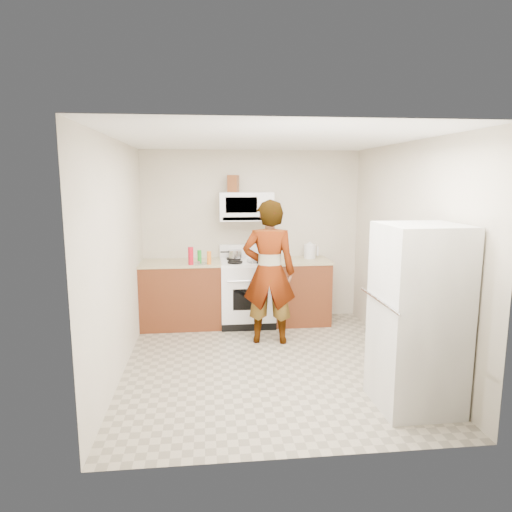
{
  "coord_description": "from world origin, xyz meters",
  "views": [
    {
      "loc": [
        -0.67,
        -4.9,
        2.1
      ],
      "look_at": [
        -0.07,
        0.55,
        1.16
      ],
      "focal_mm": 32.0,
      "sensor_mm": 36.0,
      "label": 1
    }
  ],
  "objects": [
    {
      "name": "right_wall",
      "position": [
        1.59,
        0.0,
        1.25
      ],
      "size": [
        0.02,
        3.6,
        2.5
      ],
      "primitive_type": "cube",
      "color": "beige",
      "rests_on": "floor"
    },
    {
      "name": "counter_left",
      "position": [
        -1.04,
        1.49,
        0.92
      ],
      "size": [
        1.14,
        0.64,
        0.03
      ],
      "primitive_type": "cube",
      "color": "tan",
      "rests_on": "cabinet_left"
    },
    {
      "name": "jug",
      "position": [
        -0.28,
        1.63,
        2.02
      ],
      "size": [
        0.18,
        0.18,
        0.24
      ],
      "primitive_type": "cube",
      "rotation": [
        0.0,
        0.0,
        -0.33
      ],
      "color": "brown",
      "rests_on": "microwave"
    },
    {
      "name": "fridge",
      "position": [
        1.22,
        -1.11,
        0.85
      ],
      "size": [
        0.71,
        0.71,
        1.7
      ],
      "primitive_type": "cube",
      "rotation": [
        0.0,
        0.0,
        0.02
      ],
      "color": "silver",
      "rests_on": "floor"
    },
    {
      "name": "cabinet_left",
      "position": [
        -1.04,
        1.49,
        0.45
      ],
      "size": [
        1.12,
        0.62,
        0.9
      ],
      "primitive_type": "cube",
      "color": "maroon",
      "rests_on": "floor"
    },
    {
      "name": "saucepan",
      "position": [
        -0.26,
        1.62,
        1.01
      ],
      "size": [
        0.25,
        0.25,
        0.11
      ],
      "primitive_type": "cylinder",
      "rotation": [
        0.0,
        0.0,
        0.35
      ],
      "color": "#AEAEB2",
      "rests_on": "gas_range"
    },
    {
      "name": "counter_right",
      "position": [
        0.68,
        1.49,
        0.92
      ],
      "size": [
        0.82,
        0.64,
        0.03
      ],
      "primitive_type": "cube",
      "color": "tan",
      "rests_on": "cabinet_right"
    },
    {
      "name": "broom",
      "position": [
        1.57,
        0.9,
        0.71
      ],
      "size": [
        0.16,
        0.29,
        1.4
      ],
      "primitive_type": "cylinder",
      "rotation": [
        0.14,
        -0.14,
        0.34
      ],
      "color": "white",
      "rests_on": "floor"
    },
    {
      "name": "floor",
      "position": [
        0.0,
        0.0,
        0.0
      ],
      "size": [
        3.6,
        3.6,
        0.0
      ],
      "primitive_type": "plane",
      "color": "gray",
      "rests_on": "ground"
    },
    {
      "name": "kettle",
      "position": [
        0.83,
        1.58,
        1.04
      ],
      "size": [
        0.2,
        0.2,
        0.21
      ],
      "primitive_type": "cylinder",
      "rotation": [
        0.0,
        0.0,
        -0.2
      ],
      "color": "silver",
      "rests_on": "counter_right"
    },
    {
      "name": "bottle_spray",
      "position": [
        -0.89,
        1.25,
        1.06
      ],
      "size": [
        0.09,
        0.09,
        0.24
      ],
      "primitive_type": "cylinder",
      "rotation": [
        0.0,
        0.0,
        0.3
      ],
      "color": "#B60D20",
      "rests_on": "counter_left"
    },
    {
      "name": "bottle_green_cap",
      "position": [
        -0.77,
        1.35,
        1.03
      ],
      "size": [
        0.06,
        0.06,
        0.18
      ],
      "primitive_type": "cylinder",
      "rotation": [
        0.0,
        0.0,
        -0.09
      ],
      "color": "#1A9222",
      "rests_on": "counter_left"
    },
    {
      "name": "microwave",
      "position": [
        -0.1,
        1.61,
        1.7
      ],
      "size": [
        0.76,
        0.38,
        0.4
      ],
      "primitive_type": "cube",
      "color": "white",
      "rests_on": "back_wall"
    },
    {
      "name": "back_wall",
      "position": [
        0.0,
        1.79,
        1.25
      ],
      "size": [
        3.2,
        0.02,
        2.5
      ],
      "primitive_type": "cube",
      "color": "beige",
      "rests_on": "floor"
    },
    {
      "name": "tray",
      "position": [
        0.03,
        1.35,
        0.96
      ],
      "size": [
        0.29,
        0.24,
        0.05
      ],
      "primitive_type": "cube",
      "rotation": [
        0.0,
        0.0,
        0.4
      ],
      "color": "silver",
      "rests_on": "gas_range"
    },
    {
      "name": "bottle_hot_sauce",
      "position": [
        -0.64,
        1.26,
        1.02
      ],
      "size": [
        0.06,
        0.06,
        0.18
      ],
      "primitive_type": "cylinder",
      "rotation": [
        0.0,
        0.0,
        -0.05
      ],
      "color": "orange",
      "rests_on": "counter_left"
    },
    {
      "name": "person",
      "position": [
        0.11,
        0.71,
        0.92
      ],
      "size": [
        0.73,
        0.54,
        1.84
      ],
      "primitive_type": "imported",
      "rotation": [
        0.0,
        0.0,
        2.98
      ],
      "color": "tan",
      "rests_on": "floor"
    },
    {
      "name": "pot_lid",
      "position": [
        -0.78,
        1.3,
        0.94
      ],
      "size": [
        0.24,
        0.24,
        0.01
      ],
      "primitive_type": "cylinder",
      "rotation": [
        0.0,
        0.0,
        0.06
      ],
      "color": "silver",
      "rests_on": "counter_left"
    },
    {
      "name": "gas_range",
      "position": [
        -0.1,
        1.48,
        0.49
      ],
      "size": [
        0.76,
        0.65,
        1.13
      ],
      "color": "white",
      "rests_on": "floor"
    },
    {
      "name": "cabinet_right",
      "position": [
        0.68,
        1.49,
        0.45
      ],
      "size": [
        0.8,
        0.62,
        0.9
      ],
      "primitive_type": "cube",
      "color": "maroon",
      "rests_on": "floor"
    }
  ]
}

